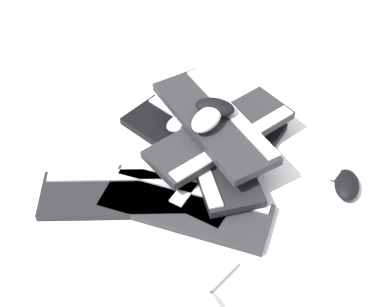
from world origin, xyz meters
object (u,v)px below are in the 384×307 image
(keyboard_5, at_px, (221,135))
(mouse_1, at_px, (326,166))
(keyboard_0, at_px, (191,142))
(mouse_4, at_px, (347,185))
(keyboard_6, at_px, (214,121))
(mouse_6, at_px, (206,119))
(mouse_5, at_px, (184,122))
(mouse_2, at_px, (197,150))
(keyboard_3, at_px, (230,164))
(keyboard_2, at_px, (186,207))
(keyboard_4, at_px, (214,149))
(mouse_7, at_px, (189,124))
(keyboard_1, at_px, (124,194))
(mouse_3, at_px, (215,107))

(keyboard_5, bearing_deg, mouse_1, -118.61)
(keyboard_0, relative_size, mouse_1, 4.10)
(keyboard_0, distance_m, mouse_4, 0.45)
(keyboard_5, relative_size, keyboard_6, 1.00)
(mouse_1, distance_m, mouse_6, 0.36)
(mouse_5, bearing_deg, mouse_2, 76.53)
(keyboard_3, bearing_deg, mouse_5, 29.83)
(mouse_2, bearing_deg, keyboard_2, -170.98)
(mouse_1, distance_m, mouse_4, 0.08)
(keyboard_4, height_order, mouse_1, keyboard_4)
(keyboard_2, xyz_separation_m, mouse_2, (0.16, -0.07, 0.04))
(keyboard_3, bearing_deg, keyboard_2, 125.90)
(mouse_7, bearing_deg, keyboard_0, -164.97)
(keyboard_1, bearing_deg, keyboard_3, -84.76)
(mouse_1, bearing_deg, keyboard_0, 48.04)
(keyboard_0, relative_size, keyboard_3, 1.08)
(keyboard_1, distance_m, mouse_1, 0.56)
(mouse_4, bearing_deg, keyboard_6, -103.13)
(keyboard_5, relative_size, mouse_7, 4.21)
(keyboard_1, distance_m, keyboard_3, 0.31)
(keyboard_5, distance_m, keyboard_6, 0.04)
(keyboard_3, xyz_separation_m, keyboard_6, (0.09, 0.02, 0.09))
(keyboard_0, relative_size, keyboard_4, 1.02)
(keyboard_3, bearing_deg, keyboard_5, 9.66)
(keyboard_2, height_order, mouse_6, mouse_6)
(keyboard_4, xyz_separation_m, keyboard_5, (0.02, -0.03, 0.03))
(mouse_5, height_order, mouse_6, mouse_6)
(keyboard_5, xyz_separation_m, mouse_6, (0.00, 0.04, 0.07))
(keyboard_2, xyz_separation_m, keyboard_6, (0.20, -0.13, 0.09))
(keyboard_3, distance_m, mouse_2, 0.10)
(mouse_1, height_order, mouse_3, mouse_3)
(keyboard_5, bearing_deg, keyboard_6, 26.76)
(keyboard_5, xyz_separation_m, mouse_1, (-0.14, -0.26, -0.05))
(keyboard_2, relative_size, keyboard_5, 0.97)
(mouse_1, distance_m, mouse_2, 0.36)
(keyboard_0, xyz_separation_m, keyboard_5, (-0.05, -0.07, 0.06))
(keyboard_6, distance_m, mouse_4, 0.40)
(keyboard_5, bearing_deg, keyboard_0, 54.46)
(keyboard_3, relative_size, mouse_4, 3.81)
(mouse_2, bearing_deg, mouse_3, -14.84)
(keyboard_5, xyz_separation_m, mouse_7, (0.09, 0.07, -0.02))
(keyboard_1, bearing_deg, keyboard_5, -73.43)
(keyboard_3, xyz_separation_m, mouse_5, (0.16, 0.09, 0.04))
(keyboard_5, height_order, mouse_4, keyboard_5)
(mouse_2, distance_m, mouse_3, 0.13)
(mouse_4, xyz_separation_m, mouse_6, (0.22, 0.33, 0.12))
(keyboard_3, relative_size, mouse_5, 3.81)
(mouse_2, distance_m, mouse_7, 0.11)
(mouse_7, bearing_deg, keyboard_5, -122.03)
(mouse_7, bearing_deg, keyboard_6, -118.38)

